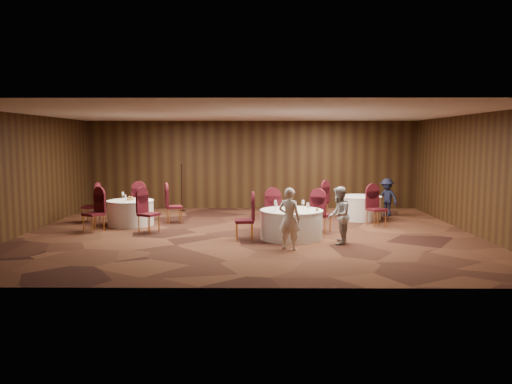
{
  "coord_description": "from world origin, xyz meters",
  "views": [
    {
      "loc": [
        0.31,
        -13.27,
        2.52
      ],
      "look_at": [
        0.2,
        0.2,
        1.1
      ],
      "focal_mm": 35.0,
      "sensor_mm": 36.0,
      "label": 1
    }
  ],
  "objects_px": {
    "table_left": "(131,213)",
    "woman_b": "(339,215)",
    "woman_a": "(289,219)",
    "table_right": "(360,208)",
    "table_main": "(291,224)",
    "mic_stand": "(182,197)",
    "man_c": "(387,197)"
  },
  "relations": [
    {
      "from": "woman_a",
      "to": "table_right",
      "type": "bearing_deg",
      "value": -93.48
    },
    {
      "from": "table_main",
      "to": "woman_b",
      "type": "xyz_separation_m",
      "value": [
        1.1,
        -0.64,
        0.32
      ]
    },
    {
      "from": "table_main",
      "to": "woman_b",
      "type": "distance_m",
      "value": 1.31
    },
    {
      "from": "table_left",
      "to": "woman_b",
      "type": "height_order",
      "value": "woman_b"
    },
    {
      "from": "table_left",
      "to": "table_right",
      "type": "distance_m",
      "value": 7.07
    },
    {
      "from": "mic_stand",
      "to": "table_main",
      "type": "bearing_deg",
      "value": -54.31
    },
    {
      "from": "mic_stand",
      "to": "woman_a",
      "type": "distance_m",
      "value": 7.16
    },
    {
      "from": "table_left",
      "to": "man_c",
      "type": "relative_size",
      "value": 1.09
    },
    {
      "from": "table_main",
      "to": "table_left",
      "type": "relative_size",
      "value": 1.18
    },
    {
      "from": "table_right",
      "to": "table_left",
      "type": "bearing_deg",
      "value": -170.65
    },
    {
      "from": "man_c",
      "to": "woman_a",
      "type": "bearing_deg",
      "value": -74.58
    },
    {
      "from": "woman_a",
      "to": "man_c",
      "type": "xyz_separation_m",
      "value": [
        3.52,
        5.08,
        -0.09
      ]
    },
    {
      "from": "table_main",
      "to": "woman_a",
      "type": "bearing_deg",
      "value": -95.78
    },
    {
      "from": "mic_stand",
      "to": "woman_a",
      "type": "bearing_deg",
      "value": -61.18
    },
    {
      "from": "table_left",
      "to": "table_right",
      "type": "relative_size",
      "value": 0.99
    },
    {
      "from": "table_right",
      "to": "woman_a",
      "type": "distance_m",
      "value": 5.07
    },
    {
      "from": "table_left",
      "to": "man_c",
      "type": "bearing_deg",
      "value": 12.83
    },
    {
      "from": "table_right",
      "to": "woman_a",
      "type": "bearing_deg",
      "value": -119.45
    },
    {
      "from": "woman_b",
      "to": "mic_stand",
      "type": "bearing_deg",
      "value": -126.17
    },
    {
      "from": "woman_a",
      "to": "man_c",
      "type": "bearing_deg",
      "value": -98.74
    },
    {
      "from": "table_main",
      "to": "mic_stand",
      "type": "relative_size",
      "value": 0.96
    },
    {
      "from": "table_left",
      "to": "woman_b",
      "type": "relative_size",
      "value": 0.98
    },
    {
      "from": "table_main",
      "to": "table_left",
      "type": "height_order",
      "value": "same"
    },
    {
      "from": "table_main",
      "to": "man_c",
      "type": "xyz_separation_m",
      "value": [
        3.39,
        3.79,
        0.25
      ]
    },
    {
      "from": "table_left",
      "to": "mic_stand",
      "type": "relative_size",
      "value": 0.82
    },
    {
      "from": "woman_a",
      "to": "table_main",
      "type": "bearing_deg",
      "value": -69.81
    },
    {
      "from": "table_right",
      "to": "woman_b",
      "type": "bearing_deg",
      "value": -108.46
    },
    {
      "from": "table_right",
      "to": "woman_b",
      "type": "distance_m",
      "value": 3.98
    },
    {
      "from": "mic_stand",
      "to": "man_c",
      "type": "distance_m",
      "value": 7.07
    },
    {
      "from": "table_right",
      "to": "man_c",
      "type": "distance_m",
      "value": 1.26
    },
    {
      "from": "woman_b",
      "to": "man_c",
      "type": "bearing_deg",
      "value": 166.81
    },
    {
      "from": "table_left",
      "to": "mic_stand",
      "type": "height_order",
      "value": "mic_stand"
    }
  ]
}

